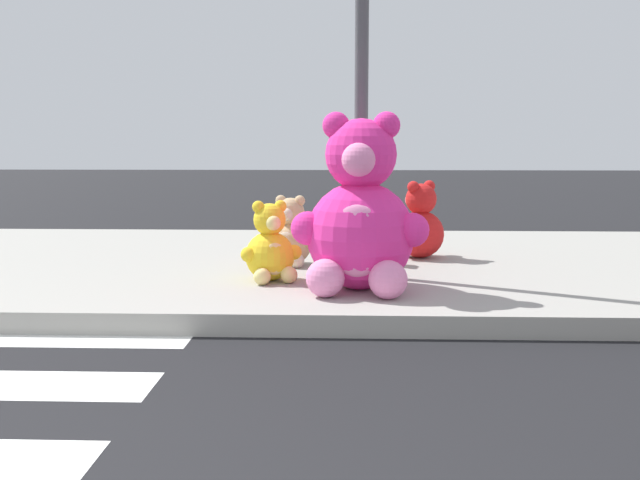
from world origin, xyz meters
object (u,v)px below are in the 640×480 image
sign_pole (362,65)px  plush_tan (290,237)px  plush_pink_large (360,220)px  plush_yellow (270,249)px  plush_brown (371,242)px  plush_red (419,227)px

sign_pole → plush_tan: 1.64m
sign_pole → plush_pink_large: sign_pole is taller
sign_pole → plush_yellow: (-0.71, -0.27, -1.44)m
plush_yellow → plush_tan: size_ratio=1.02×
sign_pole → plush_brown: sign_pole is taller
plush_pink_large → plush_yellow: plush_pink_large is taller
plush_yellow → plush_tan: bearing=82.8°
plush_pink_large → plush_brown: 1.22m
plush_red → plush_brown: 0.60m
plush_pink_large → plush_tan: bearing=119.6°
sign_pole → plush_pink_large: (-0.01, -0.59, -1.17)m
plush_pink_large → plush_yellow: (-0.70, 0.32, -0.27)m
plush_brown → plush_tan: plush_tan is taller
plush_yellow → plush_brown: size_ratio=1.31×
sign_pole → plush_tan: size_ratio=5.14×
sign_pole → plush_yellow: bearing=-159.0°
plush_pink_large → sign_pole: bearing=88.6°
plush_red → plush_brown: bearing=-141.5°
sign_pole → plush_pink_large: bearing=-91.4°
plush_pink_large → plush_red: (0.59, 1.53, -0.23)m
plush_yellow → plush_red: size_ratio=0.87×
plush_red → plush_brown: plush_red is taller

